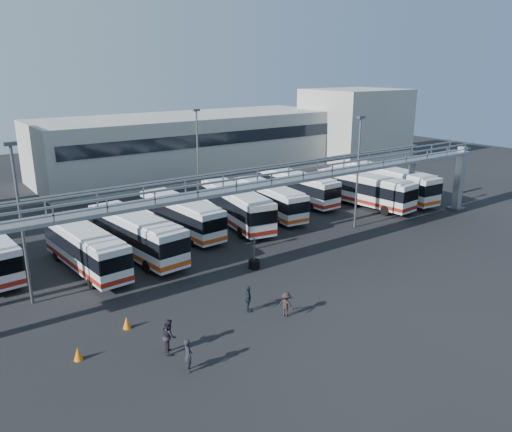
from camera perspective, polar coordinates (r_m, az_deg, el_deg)
ground at (r=34.75m, az=5.88°, el=-7.77°), size 140.00×140.00×0.00m
gantry at (r=37.28m, az=0.15°, el=2.99°), size 51.40×5.15×7.10m
warehouse at (r=70.64m, az=-7.35°, el=8.16°), size 42.00×14.00×8.00m
building_right at (r=81.63m, az=11.23°, el=10.18°), size 14.00×12.00×11.00m
light_pole_left at (r=33.04m, az=-25.32°, el=-0.06°), size 0.70×0.35×10.21m
light_pole_mid at (r=45.91m, az=11.58°, el=5.55°), size 0.70×0.35×10.21m
light_pole_back at (r=52.71m, az=-6.68°, el=7.19°), size 0.70×0.35×10.21m
bus_2 at (r=38.33m, az=-18.91°, el=-3.43°), size 3.22×10.55×3.16m
bus_3 at (r=39.97m, az=-13.55°, el=-1.95°), size 3.79×11.37×3.39m
bus_4 at (r=44.60m, az=-8.58°, el=0.17°), size 3.13×10.79×3.24m
bus_5 at (r=46.58m, az=-2.30°, el=1.23°), size 4.46×11.70×3.47m
bus_6 at (r=49.63m, az=1.54°, el=2.00°), size 3.50×10.61×3.16m
bus_7 at (r=54.51m, az=4.73°, el=3.37°), size 2.74×10.88×3.29m
bus_8 at (r=54.24m, az=12.26°, el=3.06°), size 3.62×11.50×3.44m
bus_9 at (r=57.65m, az=15.16°, el=3.71°), size 3.37×11.73×3.52m
pedestrian_a at (r=25.42m, az=-7.76°, el=-15.50°), size 0.56×0.72×1.73m
pedestrian_b at (r=26.98m, az=-9.91°, el=-13.35°), size 0.94×1.08×1.89m
pedestrian_c at (r=30.21m, az=3.45°, el=-10.04°), size 0.92×1.14×1.54m
pedestrian_d at (r=30.64m, az=-0.90°, el=-9.48°), size 0.83×1.04×1.66m
cone_left at (r=27.80m, az=-19.68°, el=-14.60°), size 0.52×0.52×0.71m
cone_right at (r=29.96m, az=-14.56°, el=-11.70°), size 0.47×0.47×0.72m
tire_stack at (r=37.03m, az=-0.21°, el=-5.42°), size 0.83×0.83×2.37m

